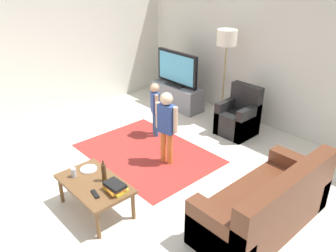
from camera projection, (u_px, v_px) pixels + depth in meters
ground at (138, 177)px, 5.09m from camera, size 7.80×7.80×0.00m
wall_back at (265, 53)px, 6.31m from camera, size 6.00×0.12×2.70m
wall_left at (38, 50)px, 6.49m from camera, size 0.12×6.00×2.70m
area_rug at (147, 153)px, 5.71m from camera, size 2.20×1.60×0.01m
tv_stand at (177, 96)px, 7.41m from camera, size 1.20×0.44×0.50m
tv at (177, 69)px, 7.13m from camera, size 1.10×0.28×0.71m
couch at (269, 208)px, 4.03m from camera, size 0.80×1.80×0.86m
armchair at (239, 118)px, 6.26m from camera, size 0.60×0.60×0.90m
floor_lamp at (227, 43)px, 6.20m from camera, size 0.36×0.36×1.78m
child_near_tv at (155, 105)px, 6.06m from camera, size 0.30×0.20×0.99m
child_center at (167, 122)px, 5.17m from camera, size 0.38×0.19×1.17m
coffee_table at (95, 186)px, 4.28m from camera, size 1.00×0.60×0.42m
book_stack at (115, 187)px, 4.08m from camera, size 0.28×0.23×0.11m
bottle at (104, 172)px, 4.24m from camera, size 0.06×0.06×0.29m
tv_remote at (95, 194)px, 4.03m from camera, size 0.18×0.08×0.02m
soda_can at (74, 173)px, 4.34m from camera, size 0.07×0.07×0.12m
plate at (89, 169)px, 4.51m from camera, size 0.22×0.22×0.02m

